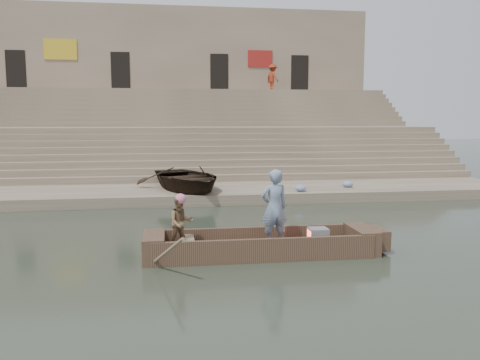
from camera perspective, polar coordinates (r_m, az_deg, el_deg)
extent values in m
plane|color=#252E23|center=(12.71, -13.76, -8.08)|extent=(120.00, 120.00, 0.00)
cube|color=gray|center=(20.48, -11.68, -1.67)|extent=(32.00, 4.00, 0.40)
cube|color=gray|center=(27.80, -10.85, 3.14)|extent=(32.00, 3.00, 2.80)
cube|color=gray|center=(34.74, -10.40, 5.92)|extent=(32.00, 3.00, 5.20)
cube|color=gray|center=(22.69, -11.36, -0.42)|extent=(32.00, 0.50, 0.70)
cube|color=gray|center=(23.16, -11.31, 0.11)|extent=(32.00, 0.50, 1.00)
cube|color=gray|center=(23.64, -11.26, 0.62)|extent=(32.00, 0.50, 1.30)
cube|color=gray|center=(24.12, -11.20, 1.10)|extent=(32.00, 0.50, 1.60)
cube|color=gray|center=(24.60, -11.16, 1.57)|extent=(32.00, 0.50, 1.90)
cube|color=gray|center=(25.09, -11.11, 2.02)|extent=(32.00, 0.50, 2.20)
cube|color=gray|center=(25.57, -11.06, 2.46)|extent=(32.00, 0.50, 2.50)
cube|color=gray|center=(26.06, -11.02, 2.88)|extent=(32.00, 0.50, 2.80)
cube|color=gray|center=(29.54, -10.71, 3.67)|extent=(32.00, 0.50, 3.10)
cube|color=gray|center=(30.03, -10.68, 4.01)|extent=(32.00, 0.50, 3.40)
cube|color=gray|center=(30.52, -10.65, 4.35)|extent=(32.00, 0.50, 3.70)
cube|color=gray|center=(31.01, -10.62, 4.67)|extent=(32.00, 0.50, 4.00)
cube|color=gray|center=(31.50, -10.59, 4.98)|extent=(32.00, 0.50, 4.30)
cube|color=gray|center=(32.00, -10.56, 5.28)|extent=(32.00, 0.50, 4.60)
cube|color=gray|center=(32.49, -10.53, 5.57)|extent=(32.00, 0.50, 4.90)
cube|color=gray|center=(32.99, -10.50, 5.86)|extent=(32.00, 0.50, 5.20)
cube|color=tan|center=(38.80, -10.29, 10.48)|extent=(32.00, 5.00, 11.20)
cube|color=black|center=(37.82, -24.50, 11.56)|extent=(1.30, 0.18, 2.60)
cube|color=black|center=(36.55, -13.66, 12.17)|extent=(1.30, 0.18, 2.60)
cube|color=black|center=(36.60, -2.42, 12.36)|extent=(1.30, 0.18, 2.60)
cube|color=black|center=(37.69, 6.90, 12.17)|extent=(1.30, 0.18, 2.60)
cube|color=gold|center=(37.20, -20.07, 14.02)|extent=(2.20, 0.10, 1.40)
cube|color=maroon|center=(37.06, 2.34, 13.85)|extent=(1.80, 0.10, 1.20)
cube|color=brown|center=(12.05, 2.42, -8.18)|extent=(5.00, 1.30, 0.22)
cube|color=brown|center=(11.42, 3.01, -8.17)|extent=(5.20, 0.12, 0.56)
cube|color=brown|center=(12.59, 1.90, -6.69)|extent=(5.20, 0.12, 0.56)
cube|color=brown|center=(11.81, -9.93, -7.65)|extent=(0.50, 1.30, 0.60)
cube|color=brown|center=(12.71, 13.88, -6.68)|extent=(0.50, 1.30, 0.60)
cube|color=brown|center=(12.86, 15.54, -6.48)|extent=(0.35, 0.90, 0.50)
cube|color=#937A5B|center=(11.78, -6.02, -7.11)|extent=(0.30, 1.20, 0.08)
cylinder|color=#937A5B|center=(10.94, -9.27, -8.84)|extent=(1.03, 2.10, 1.36)
sphere|color=pink|center=(11.64, -6.91, -2.20)|extent=(0.26, 0.26, 0.26)
imported|color=navy|center=(11.94, 3.96, -3.21)|extent=(0.74, 0.55, 1.86)
imported|color=#2A7F46|center=(11.75, -6.87, -4.93)|extent=(0.70, 0.61, 1.25)
cube|color=gray|center=(12.31, 9.03, -6.44)|extent=(0.46, 0.42, 0.40)
cube|color=#E5593F|center=(12.25, 8.08, -6.49)|extent=(0.04, 0.34, 0.32)
imported|color=#2D2116|center=(20.10, -6.23, 0.24)|extent=(4.62, 5.47, 0.97)
imported|color=maroon|center=(35.78, 3.80, 11.74)|extent=(1.12, 1.40, 1.90)
ellipsoid|color=#3F5999|center=(19.72, 7.04, -0.94)|extent=(0.44, 0.44, 0.26)
ellipsoid|color=#3F5999|center=(21.25, 12.36, -0.46)|extent=(0.44, 0.44, 0.26)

